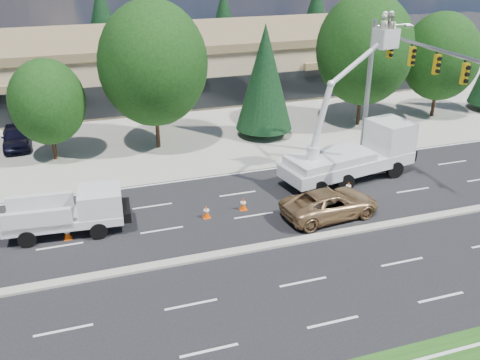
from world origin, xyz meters
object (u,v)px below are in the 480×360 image
object	(u,v)px
bucket_truck	(358,146)
signal_mast	(389,74)
minivan	(330,204)
utility_pickup	(73,216)

from	to	relation	value
bucket_truck	signal_mast	bearing A→B (deg)	15.01
bucket_truck	minivan	distance (m)	5.76
bucket_truck	utility_pickup	bearing A→B (deg)	174.44
signal_mast	bucket_truck	bearing A→B (deg)	-154.41
utility_pickup	bucket_truck	size ratio (longest dim) A/B	0.60
signal_mast	minivan	size ratio (longest dim) A/B	1.90
signal_mast	utility_pickup	distance (m)	20.09
utility_pickup	bucket_truck	world-z (taller)	bucket_truck
minivan	signal_mast	bearing A→B (deg)	-55.47
utility_pickup	minivan	bearing A→B (deg)	-6.37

